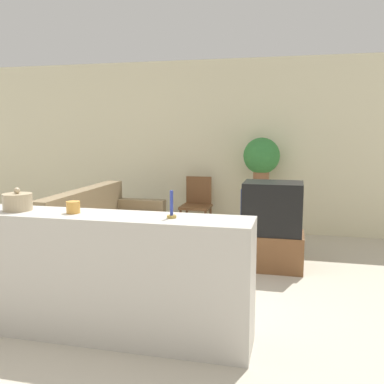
{
  "coord_description": "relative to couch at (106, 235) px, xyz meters",
  "views": [
    {
      "loc": [
        1.71,
        -3.32,
        1.61
      ],
      "look_at": [
        0.48,
        1.77,
        0.85
      ],
      "focal_mm": 40.0,
      "sensor_mm": 36.0,
      "label": 1
    }
  ],
  "objects": [
    {
      "name": "ground_plane",
      "position": [
        0.56,
        -1.5,
        -0.3
      ],
      "size": [
        14.0,
        14.0,
        0.0
      ],
      "primitive_type": "plane",
      "color": "beige"
    },
    {
      "name": "wall_back",
      "position": [
        0.56,
        1.93,
        1.05
      ],
      "size": [
        9.0,
        0.06,
        2.7
      ],
      "color": "beige",
      "rests_on": "ground_plane"
    },
    {
      "name": "couch",
      "position": [
        0.0,
        0.0,
        0.0
      ],
      "size": [
        0.88,
        1.98,
        0.88
      ],
      "color": "#847051",
      "rests_on": "ground_plane"
    },
    {
      "name": "tv_stand",
      "position": [
        2.04,
        0.15,
        -0.1
      ],
      "size": [
        0.73,
        0.55,
        0.42
      ],
      "color": "brown",
      "rests_on": "ground_plane"
    },
    {
      "name": "television",
      "position": [
        2.03,
        0.15,
        0.41
      ],
      "size": [
        0.68,
        0.52,
        0.6
      ],
      "color": "black",
      "rests_on": "tv_stand"
    },
    {
      "name": "wooden_chair",
      "position": [
        0.83,
        1.48,
        0.21
      ],
      "size": [
        0.44,
        0.44,
        0.9
      ],
      "color": "brown",
      "rests_on": "ground_plane"
    },
    {
      "name": "plant_stand",
      "position": [
        1.79,
        1.59,
        0.13
      ],
      "size": [
        0.16,
        0.16,
        0.87
      ],
      "color": "brown",
      "rests_on": "ground_plane"
    },
    {
      "name": "potted_plant",
      "position": [
        1.79,
        1.59,
        0.91
      ],
      "size": [
        0.54,
        0.54,
        0.64
      ],
      "color": "#8E5B3D",
      "rests_on": "plant_stand"
    },
    {
      "name": "foreground_counter",
      "position": [
        0.56,
        -1.88,
        0.18
      ],
      "size": [
        2.9,
        0.44,
        0.97
      ],
      "color": "beige",
      "rests_on": "ground_plane"
    },
    {
      "name": "decorative_bowl",
      "position": [
        0.13,
        -1.88,
        0.74
      ],
      "size": [
        0.23,
        0.23,
        0.19
      ],
      "color": "tan",
      "rests_on": "foreground_counter"
    },
    {
      "name": "candle_jar",
      "position": [
        0.62,
        -1.88,
        0.71
      ],
      "size": [
        0.11,
        0.11,
        0.09
      ],
      "color": "gold",
      "rests_on": "foreground_counter"
    },
    {
      "name": "candlestick",
      "position": [
        1.41,
        -1.88,
        0.73
      ],
      "size": [
        0.07,
        0.07,
        0.2
      ],
      "color": "#B7933D",
      "rests_on": "foreground_counter"
    }
  ]
}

